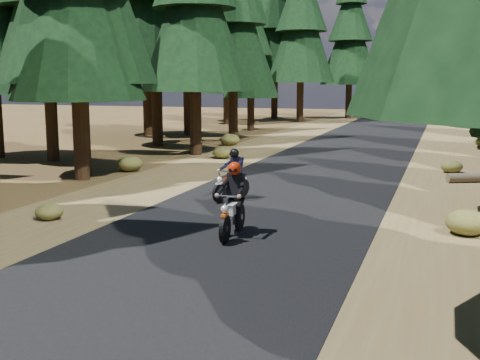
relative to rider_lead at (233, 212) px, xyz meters
name	(u,v)px	position (x,y,z in m)	size (l,w,h in m)	color
ground	(216,244)	(-0.11, -0.68, -0.54)	(120.00, 120.00, 0.00)	#463519
road	(280,199)	(-0.11, 4.32, -0.53)	(6.00, 100.00, 0.01)	black
shoulder_l	(135,190)	(-4.71, 4.32, -0.53)	(3.20, 100.00, 0.01)	brown
shoulder_r	(453,210)	(4.49, 4.32, -0.53)	(3.20, 100.00, 0.01)	brown
understory_shrubs	(337,179)	(1.05, 6.78, -0.27)	(15.17, 32.92, 0.60)	#474C1E
rider_lead	(233,212)	(0.00, 0.00, 0.00)	(0.65, 1.81, 1.59)	silver
rider_follow	(231,183)	(-1.38, 3.78, -0.05)	(0.97, 1.67, 1.43)	#99250A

